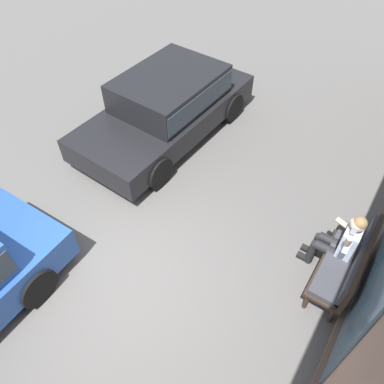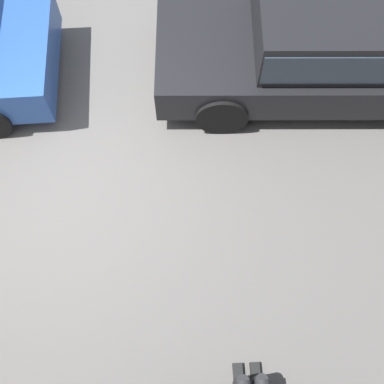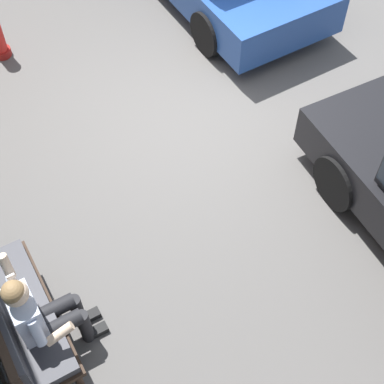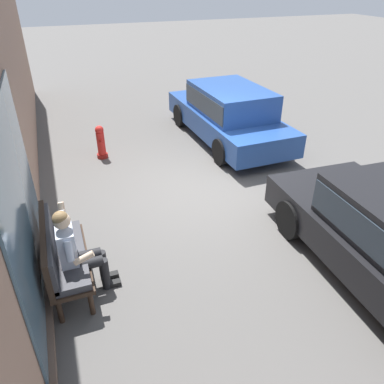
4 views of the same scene
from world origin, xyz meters
name	(u,v)px [view 4 (image 4 of 4)]	position (x,y,z in m)	size (l,w,h in m)	color
ground_plane	(202,187)	(0.00, 0.00, 0.00)	(60.00, 60.00, 0.00)	#565451
bench	(59,253)	(-1.91, 2.90, 0.57)	(1.55, 0.55, 1.00)	#332319
person_on_phone	(76,250)	(-2.11, 2.67, 0.70)	(0.73, 0.74, 1.34)	black
parked_car_mid	(229,112)	(2.19, -1.61, 0.78)	(4.48, 1.89, 1.43)	#23478E
fire_hydrant	(101,143)	(2.23, 1.72, 0.39)	(0.38, 0.26, 0.81)	maroon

